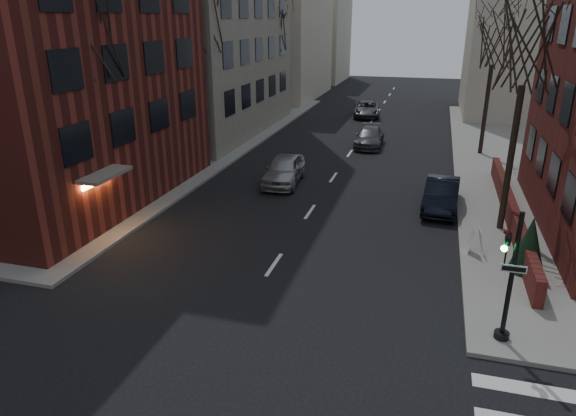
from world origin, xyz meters
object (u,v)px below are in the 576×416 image
Objects in this scene: tree_left_a at (82,32)px; tree_left_c at (272,29)px; traffic_signal at (508,285)px; streetlamp_near at (189,106)px; car_lane_far at (367,109)px; tree_right_b at (495,41)px; streetlamp_far at (285,72)px; parked_sedan at (441,195)px; car_lane_silver at (284,170)px; tree_right_a at (528,45)px; tree_left_b at (204,19)px; car_lane_gray at (370,137)px; sandwich_board at (476,241)px; evergreen_shrub at (530,244)px.

tree_left_a is 1.06× the size of tree_left_c.
streetlamp_near is (-16.14, 13.01, 2.33)m from traffic_signal.
traffic_signal is 36.53m from car_lane_far.
tree_right_b is 1.46× the size of streetlamp_far.
streetlamp_far is (0.00, 20.00, 0.00)m from streetlamp_near.
parked_sedan is 8.94m from car_lane_silver.
car_lane_far is at bearing 109.95° from tree_right_a.
tree_left_b is 16.68m from streetlamp_far.
tree_left_b is at bearing 134.54° from traffic_signal.
traffic_signal reaches higher than car_lane_gray.
parked_sedan is at bearing -15.91° from car_lane_silver.
tree_left_a is 12.79m from car_lane_silver.
streetlamp_far is (-16.14, 33.01, 2.33)m from traffic_signal.
tree_right_a is (17.60, -22.00, 0.00)m from tree_left_c.
tree_left_c is 30.75m from sandwich_board.
evergreen_shrub is (18.09, -12.19, -7.68)m from tree_left_b.
streetlamp_near is at bearing -149.53° from tree_right_b.
tree_left_b reaches higher than streetlamp_near.
tree_left_b is 14.03m from tree_left_c.
streetlamp_far is at bearing 102.32° from car_lane_silver.
evergreen_shrub is (8.26, -18.67, 0.54)m from car_lane_gray.
car_lane_far is at bearing 29.07° from tree_left_c.
tree_left_a is 1.63× the size of streetlamp_far.
car_lane_silver is at bearing 0.95° from streetlamp_near.
tree_right_a is 1.55× the size of streetlamp_near.
tree_right_a is at bearing -51.34° from tree_left_c.
car_lane_far is 30.58m from sandwich_board.
tree_left_c is 32.55m from evergreen_shrub.
tree_left_c is 9.74× the size of sandwich_board.
tree_left_c is at bearing 130.56° from parked_sedan.
parked_sedan is at bearing 139.93° from tree_right_a.
traffic_signal is 5.05m from evergreen_shrub.
tree_right_a reaches higher than parked_sedan.
car_lane_silver is at bearing 160.13° from tree_right_a.
traffic_signal reaches higher than car_lane_silver.
tree_right_b is 19.27m from evergreen_shrub.
tree_right_a is 29.65m from streetlamp_far.
traffic_signal reaches higher than sandwich_board.
streetlamp_near is at bearing 141.13° from traffic_signal.
streetlamp_near reaches higher than evergreen_shrub.
tree_left_c is 1.55× the size of streetlamp_near.
tree_right_b is 1.92× the size of car_lane_silver.
car_lane_silver is at bearing -110.31° from car_lane_gray.
tree_left_b reaches higher than tree_right_b.
tree_left_c is (0.00, 26.00, -0.44)m from tree_left_a.
parked_sedan is 2.13× the size of evergreen_shrub.
car_lane_far is 2.39× the size of evergreen_shrub.
tree_right_a is 14.04m from car_lane_silver.
tree_left_c is at bearing 117.68° from sandwich_board.
car_lane_far reaches higher than car_lane_gray.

